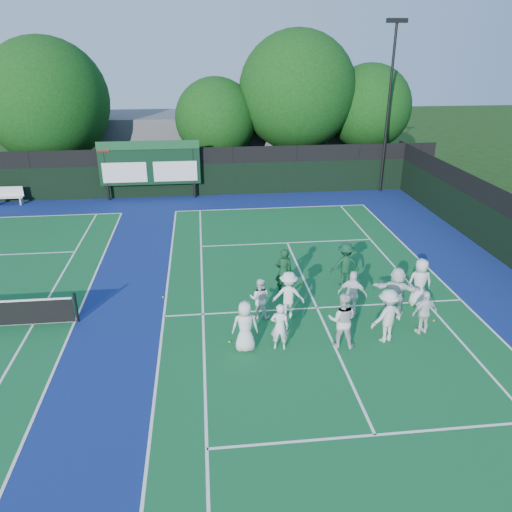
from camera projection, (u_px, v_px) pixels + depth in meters
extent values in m
plane|color=#14330D|center=(323.00, 322.00, 17.15)|extent=(120.00, 120.00, 0.00)
cube|color=navy|center=(149.00, 317.00, 17.45)|extent=(34.00, 32.00, 0.01)
cube|color=#135C2C|center=(317.00, 308.00, 18.06)|extent=(10.97, 23.77, 0.00)
cube|color=white|center=(271.00, 208.00, 28.91)|extent=(10.97, 0.08, 0.00)
cube|color=white|center=(164.00, 316.00, 17.50)|extent=(0.08, 23.77, 0.00)
cube|color=white|center=(461.00, 300.00, 18.62)|extent=(0.08, 23.77, 0.00)
cube|color=white|center=(203.00, 314.00, 17.64)|extent=(0.08, 23.77, 0.00)
cube|color=white|center=(426.00, 302.00, 18.48)|extent=(0.08, 23.77, 0.00)
cube|color=white|center=(375.00, 435.00, 12.21)|extent=(8.23, 0.08, 0.00)
cube|color=white|center=(287.00, 243.00, 23.90)|extent=(8.23, 0.08, 0.00)
cube|color=white|center=(317.00, 308.00, 18.06)|extent=(0.08, 12.80, 0.00)
cube|color=white|center=(20.00, 217.00, 27.48)|extent=(10.97, 0.08, 0.00)
cube|color=white|center=(75.00, 321.00, 17.19)|extent=(0.08, 23.77, 0.00)
cube|color=white|center=(34.00, 324.00, 17.05)|extent=(0.08, 23.77, 0.00)
cube|color=black|center=(168.00, 181.00, 30.75)|extent=(34.00, 0.08, 2.00)
cube|color=black|center=(166.00, 156.00, 30.16)|extent=(34.00, 0.05, 1.00)
cylinder|color=black|center=(106.00, 172.00, 29.72)|extent=(0.16, 0.16, 3.50)
cylinder|color=black|center=(194.00, 170.00, 30.25)|extent=(0.16, 0.16, 3.50)
cube|color=black|center=(150.00, 163.00, 29.81)|extent=(6.00, 0.15, 2.60)
cube|color=#154A26|center=(148.00, 145.00, 29.28)|extent=(6.00, 0.05, 0.50)
cube|color=white|center=(125.00, 173.00, 29.76)|extent=(2.60, 0.04, 1.20)
cube|color=white|center=(175.00, 171.00, 30.07)|extent=(2.60, 0.04, 1.20)
cube|color=maroon|center=(103.00, 148.00, 29.06)|extent=(0.70, 0.04, 0.50)
cube|color=#5D5C62|center=(225.00, 140.00, 38.07)|extent=(18.00, 6.00, 4.00)
cylinder|color=black|center=(388.00, 111.00, 30.28)|extent=(0.16, 0.16, 10.00)
cube|color=black|center=(397.00, 20.00, 28.30)|extent=(1.20, 0.30, 0.25)
cylinder|color=black|center=(76.00, 307.00, 16.99)|extent=(0.10, 0.10, 1.10)
cube|color=silver|center=(9.00, 197.00, 29.37)|extent=(1.67, 0.46, 0.07)
cube|color=silver|center=(9.00, 191.00, 29.40)|extent=(1.67, 0.08, 0.56)
cube|color=silver|center=(21.00, 201.00, 29.53)|extent=(0.07, 0.39, 0.44)
cylinder|color=black|center=(57.00, 167.00, 33.08)|extent=(0.44, 0.44, 2.49)
sphere|color=#0C360E|center=(46.00, 101.00, 31.43)|extent=(7.84, 7.84, 7.84)
sphere|color=#0C360E|center=(59.00, 113.00, 32.08)|extent=(5.49, 5.49, 5.49)
cylinder|color=black|center=(217.00, 165.00, 34.23)|extent=(0.44, 0.44, 2.18)
sphere|color=#0C360E|center=(216.00, 119.00, 33.01)|extent=(5.36, 5.36, 5.36)
sphere|color=#0C360E|center=(225.00, 126.00, 33.55)|extent=(3.75, 3.75, 3.75)
cylinder|color=black|center=(295.00, 157.00, 34.62)|extent=(0.44, 0.44, 3.00)
sphere|color=#0C360E|center=(297.00, 91.00, 32.89)|extent=(7.74, 7.74, 7.74)
sphere|color=#0C360E|center=(305.00, 102.00, 33.53)|extent=(5.41, 5.41, 5.41)
cylinder|color=black|center=(364.00, 158.00, 35.20)|extent=(0.44, 0.44, 2.68)
sphere|color=#0C360E|center=(369.00, 107.00, 33.82)|extent=(5.70, 5.70, 5.70)
sphere|color=#0C360E|center=(375.00, 115.00, 34.39)|extent=(3.99, 3.99, 3.99)
sphere|color=#B8CC18|center=(230.00, 342.00, 15.97)|extent=(0.07, 0.07, 0.07)
sphere|color=#B8CC18|center=(434.00, 321.00, 17.18)|extent=(0.07, 0.07, 0.07)
sphere|color=#B8CC18|center=(163.00, 297.00, 18.77)|extent=(0.07, 0.07, 0.07)
sphere|color=#B8CC18|center=(302.00, 283.00, 19.87)|extent=(0.07, 0.07, 0.07)
sphere|color=#B8CC18|center=(387.00, 294.00, 18.99)|extent=(0.07, 0.07, 0.07)
imported|color=white|center=(245.00, 326.00, 15.32)|extent=(0.83, 0.55, 1.67)
imported|color=white|center=(280.00, 327.00, 15.38)|extent=(0.63, 0.47, 1.58)
imported|color=silver|center=(342.00, 320.00, 15.50)|extent=(1.05, 0.92, 1.83)
imported|color=silver|center=(387.00, 316.00, 15.78)|extent=(1.33, 1.05, 1.80)
imported|color=white|center=(424.00, 312.00, 16.24)|extent=(0.95, 0.54, 1.53)
imported|color=white|center=(260.00, 298.00, 17.17)|extent=(0.86, 0.75, 1.49)
imported|color=white|center=(288.00, 295.00, 17.16)|extent=(1.19, 0.80, 1.72)
imported|color=white|center=(352.00, 294.00, 17.22)|extent=(1.09, 0.79, 1.72)
imported|color=white|center=(396.00, 291.00, 17.37)|extent=(1.73, 1.09, 1.78)
imported|color=silver|center=(420.00, 282.00, 17.95)|extent=(0.92, 0.64, 1.81)
imported|color=#103B1D|center=(284.00, 271.00, 18.79)|extent=(0.68, 0.46, 1.83)
imported|color=#103C24|center=(345.00, 265.00, 19.42)|extent=(1.17, 0.69, 1.79)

